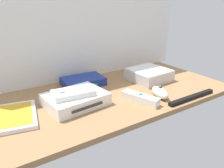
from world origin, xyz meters
The scene contains 10 objects.
ground_plane centered at (0.00, 0.00, -1.00)cm, with size 100.00×48.00×2.00cm, color #936D47.
back_wall centered at (0.00, 24.60, 32.00)cm, with size 110.00×1.20×64.00cm, color white.
game_console centered at (-16.89, -1.62, 2.20)cm, with size 22.44×18.01×4.40cm.
mini_computer centered at (23.26, 3.82, 2.64)cm, with size 18.03×18.03×5.30cm.
game_case centered at (-37.82, 0.14, 0.76)cm, with size 17.22×21.39×1.56cm.
network_router centered at (-5.79, 14.87, 1.70)cm, with size 18.59×13.05×3.40cm.
remote_wand centered at (4.35, -12.78, 1.51)cm, with size 8.08×15.18×3.40cm.
remote_nunchuk centered at (13.53, -13.56, 2.04)cm, with size 6.79×10.79×5.10cm.
remote_classic_pad centered at (-18.08, -2.86, 5.41)cm, with size 15.21×9.58×2.40cm.
sensor_bar centered at (22.77, -21.60, 0.70)cm, with size 24.00×1.80×1.40cm, color black.
Camera 1 is at (-45.98, -70.66, 36.80)cm, focal length 35.91 mm.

